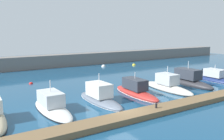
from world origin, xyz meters
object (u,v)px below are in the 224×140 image
(mooring_buoy_white, at_px, (103,67))
(motorboat_red_sixth, at_px, (136,90))
(motorboat_ivory_seventh, at_px, (168,86))
(dock_bollard, at_px, (156,106))
(motorboat_slate_fifth, at_px, (100,97))
(mooring_buoy_yellow, at_px, (134,65))
(mooring_buoy_red, at_px, (31,84))
(motorboat_navy_ninth, at_px, (214,78))
(motorboat_white_fourth, at_px, (52,106))
(motorboat_charcoal_eighth, at_px, (188,80))

(mooring_buoy_white, bearing_deg, motorboat_red_sixth, -111.10)
(motorboat_ivory_seventh, bearing_deg, dock_bollard, 129.69)
(motorboat_slate_fifth, distance_m, mooring_buoy_yellow, 28.81)
(mooring_buoy_red, bearing_deg, motorboat_slate_fifth, -72.97)
(motorboat_navy_ninth, bearing_deg, mooring_buoy_white, 18.16)
(motorboat_slate_fifth, distance_m, dock_bollard, 6.62)
(motorboat_white_fourth, distance_m, motorboat_charcoal_eighth, 20.21)
(motorboat_red_sixth, distance_m, mooring_buoy_white, 23.70)
(motorboat_white_fourth, bearing_deg, motorboat_ivory_seventh, -90.39)
(motorboat_white_fourth, relative_size, motorboat_charcoal_eighth, 0.93)
(mooring_buoy_yellow, bearing_deg, motorboat_white_fourth, -141.28)
(motorboat_charcoal_eighth, bearing_deg, motorboat_red_sixth, 94.55)
(mooring_buoy_white, distance_m, dock_bollard, 30.39)
(motorboat_white_fourth, height_order, motorboat_charcoal_eighth, motorboat_charcoal_eighth)
(mooring_buoy_red, bearing_deg, dock_bollard, -70.92)
(motorboat_charcoal_eighth, xyz_separation_m, dock_bollard, (-12.17, -6.64, 0.07))
(motorboat_ivory_seventh, bearing_deg, mooring_buoy_yellow, -25.44)
(mooring_buoy_yellow, bearing_deg, motorboat_navy_ninth, -89.72)
(motorboat_white_fourth, height_order, motorboat_slate_fifth, motorboat_slate_fifth)
(motorboat_charcoal_eighth, xyz_separation_m, mooring_buoy_white, (-1.20, 21.70, -0.66))
(mooring_buoy_red, bearing_deg, mooring_buoy_white, 27.53)
(motorboat_ivory_seventh, relative_size, mooring_buoy_yellow, 10.95)
(motorboat_slate_fifth, relative_size, motorboat_red_sixth, 0.97)
(motorboat_navy_ninth, xyz_separation_m, mooring_buoy_white, (-6.88, 21.93, -0.38))
(motorboat_white_fourth, height_order, mooring_buoy_white, motorboat_white_fourth)
(motorboat_navy_ninth, distance_m, mooring_buoy_white, 22.99)
(motorboat_ivory_seventh, bearing_deg, motorboat_slate_fifth, 90.50)
(motorboat_white_fourth, relative_size, motorboat_slate_fifth, 1.00)
(mooring_buoy_yellow, height_order, mooring_buoy_white, mooring_buoy_white)
(motorboat_red_sixth, relative_size, mooring_buoy_yellow, 10.75)
(motorboat_slate_fifth, height_order, mooring_buoy_yellow, motorboat_slate_fifth)
(motorboat_slate_fifth, height_order, mooring_buoy_white, motorboat_slate_fifth)
(motorboat_navy_ninth, distance_m, mooring_buoy_yellow, 20.04)
(motorboat_charcoal_eighth, bearing_deg, mooring_buoy_red, 58.48)
(motorboat_red_sixth, xyz_separation_m, motorboat_charcoal_eighth, (9.73, 0.41, 0.10))
(motorboat_charcoal_eighth, height_order, mooring_buoy_white, motorboat_charcoal_eighth)
(motorboat_charcoal_eighth, xyz_separation_m, mooring_buoy_yellow, (5.58, 19.81, -0.66))
(motorboat_ivory_seventh, distance_m, motorboat_charcoal_eighth, 4.74)
(mooring_buoy_yellow, bearing_deg, dock_bollard, -123.87)
(motorboat_navy_ninth, bearing_deg, mooring_buoy_yellow, 1.02)
(motorboat_red_sixth, relative_size, motorboat_charcoal_eighth, 0.96)
(mooring_buoy_white, height_order, dock_bollard, dock_bollard)
(motorboat_navy_ninth, distance_m, mooring_buoy_red, 27.61)
(mooring_buoy_white, bearing_deg, motorboat_charcoal_eighth, -86.83)
(motorboat_slate_fifth, height_order, motorboat_navy_ninth, motorboat_slate_fifth)
(motorboat_charcoal_eighth, bearing_deg, motorboat_white_fourth, 94.58)
(motorboat_white_fourth, distance_m, mooring_buoy_white, 29.49)
(mooring_buoy_white, relative_size, dock_bollard, 1.96)
(motorboat_red_sixth, height_order, dock_bollard, motorboat_red_sixth)
(motorboat_red_sixth, distance_m, dock_bollard, 6.69)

